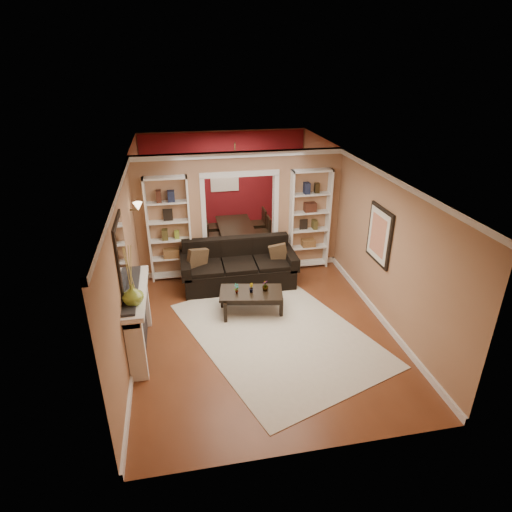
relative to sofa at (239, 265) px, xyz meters
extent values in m
plane|color=brown|center=(0.16, -0.45, -0.47)|extent=(8.00, 8.00, 0.00)
plane|color=white|center=(0.16, -0.45, 2.23)|extent=(8.00, 8.00, 0.00)
plane|color=#A87A59|center=(0.16, 3.55, 0.88)|extent=(8.00, 0.00, 8.00)
plane|color=#A87A59|center=(0.16, -4.45, 0.88)|extent=(8.00, 0.00, 8.00)
plane|color=#A87A59|center=(-2.09, -0.45, 0.88)|extent=(0.00, 8.00, 8.00)
plane|color=#A87A59|center=(2.41, -0.45, 0.88)|extent=(0.00, 8.00, 8.00)
cube|color=#A87A59|center=(0.16, 0.75, 0.88)|extent=(4.50, 0.15, 2.70)
cube|color=maroon|center=(0.16, 3.52, 0.85)|extent=(4.44, 0.04, 2.64)
cube|color=#8CA5CC|center=(0.16, 3.48, 1.08)|extent=(0.78, 0.03, 0.98)
cube|color=beige|center=(0.39, -1.94, -0.47)|extent=(3.74, 4.38, 0.01)
cube|color=black|center=(0.00, 0.00, 0.00)|extent=(2.43, 1.05, 0.95)
cube|color=brown|center=(-0.86, -0.02, 0.21)|extent=(0.45, 0.33, 0.44)
cube|color=brown|center=(0.86, -0.02, 0.17)|extent=(0.38, 0.16, 0.37)
cube|color=black|center=(0.06, -1.14, -0.25)|extent=(1.28, 0.84, 0.45)
imported|color=#336626|center=(-0.21, -1.14, 0.08)|extent=(0.13, 0.12, 0.20)
imported|color=#336626|center=(0.06, -1.14, 0.06)|extent=(0.09, 0.11, 0.17)
imported|color=#336626|center=(0.34, -1.14, 0.08)|extent=(0.17, 0.17, 0.22)
cube|color=white|center=(-1.39, 0.58, 0.68)|extent=(0.90, 0.30, 2.30)
cube|color=white|center=(1.71, 0.58, 0.68)|extent=(0.90, 0.30, 2.30)
cube|color=white|center=(-1.93, -1.95, 0.11)|extent=(0.32, 1.70, 1.16)
imported|color=olive|center=(-1.93, -2.39, 0.85)|extent=(0.34, 0.34, 0.33)
cube|color=silver|center=(-2.07, -1.95, 1.33)|extent=(0.03, 0.95, 1.10)
cube|color=#FFE0A5|center=(-1.99, 0.10, 1.36)|extent=(0.18, 0.18, 0.22)
cube|color=black|center=(2.37, -1.45, 1.08)|extent=(0.04, 0.85, 1.05)
imported|color=black|center=(0.27, 2.10, -0.20)|extent=(1.58, 0.88, 0.56)
cube|color=black|center=(-0.28, 1.80, -0.05)|extent=(0.42, 0.42, 0.84)
cube|color=black|center=(0.82, 1.80, -0.05)|extent=(0.42, 0.42, 0.85)
cube|color=black|center=(-0.28, 2.40, -0.04)|extent=(0.53, 0.53, 0.86)
cube|color=black|center=(0.82, 2.40, -0.04)|extent=(0.48, 0.48, 0.87)
cube|color=#3A2F1A|center=(0.16, 2.25, 1.55)|extent=(0.50, 0.50, 0.30)
camera|label=1|loc=(-1.17, -8.06, 4.04)|focal=30.00mm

